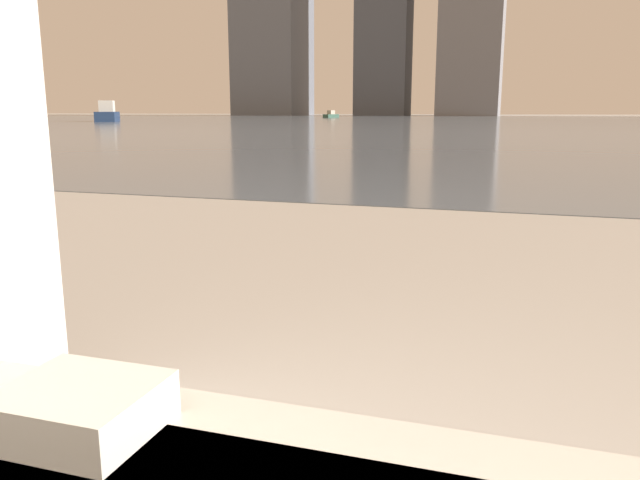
% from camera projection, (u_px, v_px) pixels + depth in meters
% --- Properties ---
extents(towel_stack, '(0.24, 0.22, 0.08)m').
position_uv_depth(towel_stack, '(80.00, 409.00, 1.02)').
color(towel_stack, silver).
rests_on(towel_stack, bathtub).
extents(harbor_water, '(180.00, 110.00, 0.01)m').
position_uv_depth(harbor_water, '(518.00, 121.00, 57.98)').
color(harbor_water, slate).
rests_on(harbor_water, ground_plane).
extents(harbor_boat_0, '(4.03, 5.25, 1.90)m').
position_uv_depth(harbor_boat_0, '(107.00, 114.00, 57.75)').
color(harbor_boat_0, navy).
rests_on(harbor_boat_0, harbor_water).
extents(harbor_boat_1, '(1.67, 2.80, 0.99)m').
position_uv_depth(harbor_boat_1, '(331.00, 115.00, 85.12)').
color(harbor_boat_1, '#335647').
rests_on(harbor_boat_1, harbor_water).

